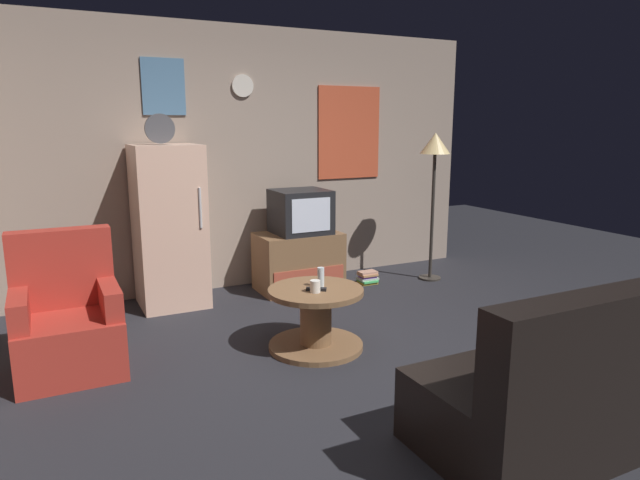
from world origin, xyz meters
name	(u,v)px	position (x,y,z in m)	size (l,w,h in m)	color
ground_plane	(371,369)	(0.00, 0.00, 0.00)	(12.00, 12.00, 0.00)	#232328
wall_with_art	(250,159)	(0.01, 2.45, 1.33)	(5.20, 0.12, 2.64)	gray
fridge	(169,226)	(-0.93, 2.07, 0.75)	(0.60, 0.62, 1.77)	beige
tv_stand	(299,261)	(0.34, 1.99, 0.29)	(0.84, 0.53, 0.59)	brown
crt_tv	(301,212)	(0.37, 1.99, 0.81)	(0.54, 0.51, 0.44)	black
standing_lamp	(435,155)	(1.80, 1.69, 1.36)	(0.32, 0.32, 1.59)	#332D28
coffee_table	(316,319)	(-0.19, 0.51, 0.24)	(0.72, 0.72, 0.47)	brown
wine_glass	(321,277)	(-0.13, 0.53, 0.55)	(0.05, 0.05, 0.15)	silver
mug_ceramic_white	(315,286)	(-0.23, 0.42, 0.52)	(0.08, 0.08, 0.09)	silver
remote_control	(316,289)	(-0.20, 0.46, 0.48)	(0.15, 0.04, 0.02)	black
armchair	(67,323)	(-1.88, 0.94, 0.34)	(0.68, 0.68, 0.96)	#A52D23
couch	(578,386)	(0.51, -1.26, 0.31)	(1.70, 0.80, 0.92)	black
book_stack	(368,278)	(1.08, 1.84, 0.07)	(0.21, 0.17, 0.14)	gold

